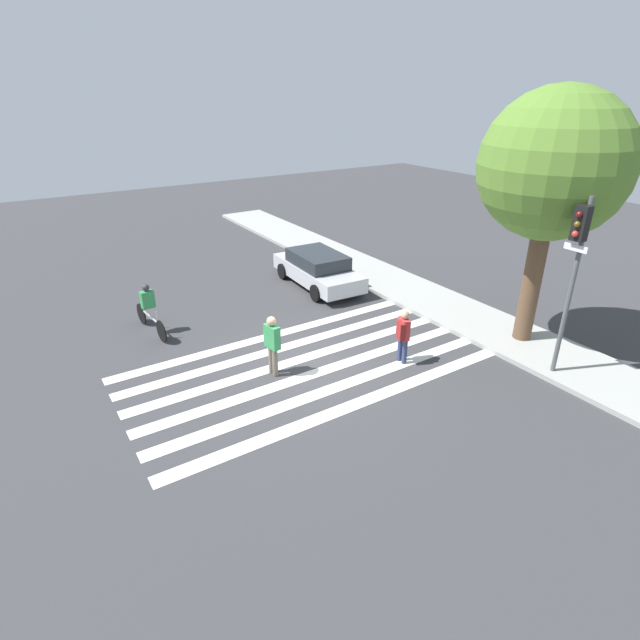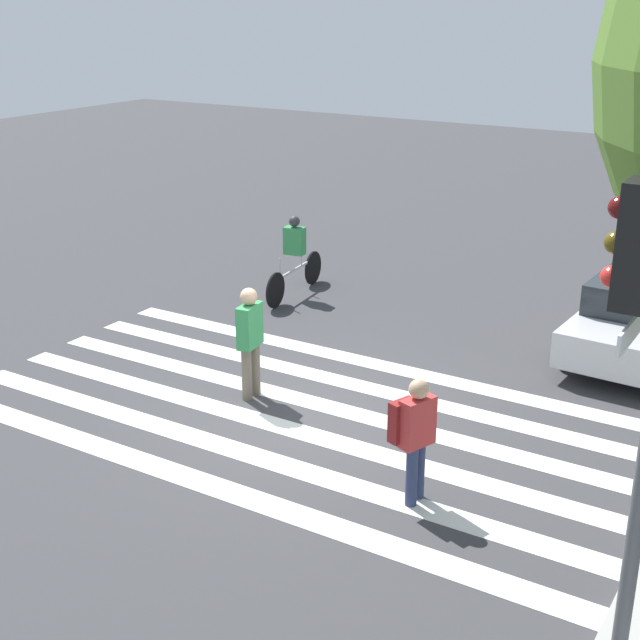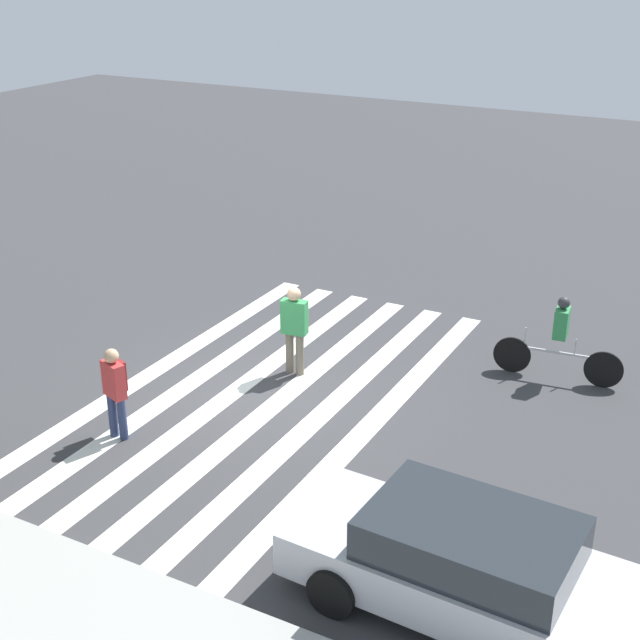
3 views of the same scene
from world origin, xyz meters
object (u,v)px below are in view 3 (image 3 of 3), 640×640
pedestrian_adult_tall_backpack (115,385)px  car_parked_dark_suv (469,565)px  cyclist_mid_street (560,336)px  pedestrian_adult_yellow_jacket (294,326)px

pedestrian_adult_tall_backpack → car_parked_dark_suv: size_ratio=0.35×
cyclist_mid_street → pedestrian_adult_tall_backpack: bearing=37.3°
pedestrian_adult_yellow_jacket → pedestrian_adult_tall_backpack: bearing=-121.4°
pedestrian_adult_yellow_jacket → cyclist_mid_street: (-4.39, -2.07, -0.11)m
car_parked_dark_suv → pedestrian_adult_tall_backpack: bearing=-8.5°
pedestrian_adult_tall_backpack → car_parked_dark_suv: 6.57m
pedestrian_adult_tall_backpack → pedestrian_adult_yellow_jacket: size_ratio=0.92×
pedestrian_adult_yellow_jacket → car_parked_dark_suv: bearing=-51.4°
pedestrian_adult_yellow_jacket → cyclist_mid_street: size_ratio=0.73×
car_parked_dark_suv → pedestrian_adult_yellow_jacket: bearing=-39.9°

